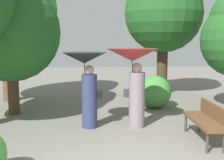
{
  "coord_description": "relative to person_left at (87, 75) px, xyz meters",
  "views": [
    {
      "loc": [
        -0.44,
        -3.9,
        2.19
      ],
      "look_at": [
        0.0,
        3.5,
        1.16
      ],
      "focal_mm": 44.17,
      "sensor_mm": 36.0,
      "label": 1
    }
  ],
  "objects": [
    {
      "name": "tree_near_left",
      "position": [
        -3.0,
        3.41,
        2.3
      ],
      "size": [
        3.73,
        3.73,
        5.76
      ],
      "color": "brown",
      "rests_on": "ground"
    },
    {
      "name": "person_left",
      "position": [
        0.0,
        0.0,
        0.0
      ],
      "size": [
        1.1,
        1.1,
        1.92
      ],
      "rotation": [
        0.0,
        0.0,
        1.45
      ],
      "color": "navy",
      "rests_on": "ground"
    },
    {
      "name": "bush_path_right",
      "position": [
        2.2,
        2.01,
        -0.82
      ],
      "size": [
        1.08,
        1.08,
        1.08
      ],
      "primitive_type": "sphere",
      "color": "#428C3D",
      "rests_on": "ground"
    },
    {
      "name": "park_bench",
      "position": [
        2.68,
        -1.16,
        -0.85
      ],
      "size": [
        0.5,
        1.5,
        0.83
      ],
      "rotation": [
        0.0,
        0.0,
        -1.58
      ],
      "color": "#38383D",
      "rests_on": "ground"
    },
    {
      "name": "tree_far_back",
      "position": [
        -2.26,
        1.44,
        1.33
      ],
      "size": [
        2.93,
        2.93,
        4.31
      ],
      "color": "#42301E",
      "rests_on": "ground"
    },
    {
      "name": "person_right",
      "position": [
        1.2,
        -0.03,
        0.15
      ],
      "size": [
        1.3,
        1.3,
        2.02
      ],
      "rotation": [
        0.0,
        0.0,
        1.45
      ],
      "color": "gray",
      "rests_on": "ground"
    },
    {
      "name": "tree_mid_right",
      "position": [
        3.0,
        4.37,
        2.25
      ],
      "size": [
        3.17,
        3.17,
        5.49
      ],
      "color": "#42301E",
      "rests_on": "ground"
    }
  ]
}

